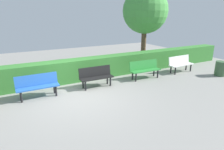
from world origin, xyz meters
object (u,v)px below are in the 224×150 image
bench_black (96,76)px  bench_green (145,69)px  bench_white (180,63)px  tree_near (145,11)px  bench_blue (38,85)px  trash_bin (220,69)px

bench_black → bench_green: bearing=179.1°
bench_white → tree_near: bearing=-87.6°
tree_near → bench_black: bearing=32.1°
bench_white → bench_green: same height
bench_green → bench_blue: 4.90m
bench_blue → tree_near: (-7.02, -2.90, 2.69)m
bench_green → bench_black: 2.53m
trash_bin → bench_white: bearing=-48.0°
bench_white → trash_bin: (-1.29, 1.44, -0.11)m
bench_black → tree_near: tree_near is taller
bench_black → tree_near: 6.12m
bench_white → bench_green: (2.36, -0.02, 0.00)m
bench_white → bench_green: 2.36m
bench_white → bench_black: (4.89, -0.09, -0.00)m
bench_blue → bench_white: bearing=178.6°
bench_white → bench_blue: bearing=-2.9°
tree_near → bench_green: bearing=54.5°
bench_green → bench_black: same height
bench_green → bench_black: (2.53, -0.06, -0.00)m
bench_green → bench_blue: (4.90, -0.08, -0.00)m
bench_green → tree_near: size_ratio=0.34×
bench_black → trash_bin: (-6.18, 1.52, -0.11)m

